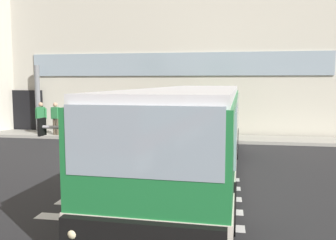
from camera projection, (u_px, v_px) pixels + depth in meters
The scene contains 10 objects.
ground_plane at pixel (125, 158), 13.60m from camera, with size 80.00×90.00×0.02m, color #232326.
bay_paint_stripes at pixel (154, 195), 9.15m from camera, with size 4.40×3.96×0.01m.
terminal_building at pixel (162, 62), 24.67m from camera, with size 23.75×13.80×8.51m.
boarding_curb at pixel (151, 137), 18.30m from camera, with size 25.95×2.00×0.15m, color #9E9B93.
entry_support_column at pixel (38, 98), 19.76m from camera, with size 0.28×0.28×3.63m, color slate.
bus_main_foreground at pixel (194, 133), 10.84m from camera, with size 3.40×12.02×2.70m.
passenger_near_column at pixel (41, 117), 18.60m from camera, with size 0.58×0.28×1.68m.
passenger_by_doorway at pixel (56, 116), 18.46m from camera, with size 0.58×0.44×1.68m.
passenger_at_curb_edge at pixel (75, 116), 19.14m from camera, with size 0.54×0.37×1.68m.
safety_bollard_yellow at pixel (183, 134), 16.80m from camera, with size 0.18×0.18×0.90m, color yellow.
Camera 1 is at (3.82, -12.92, 2.88)m, focal length 38.33 mm.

